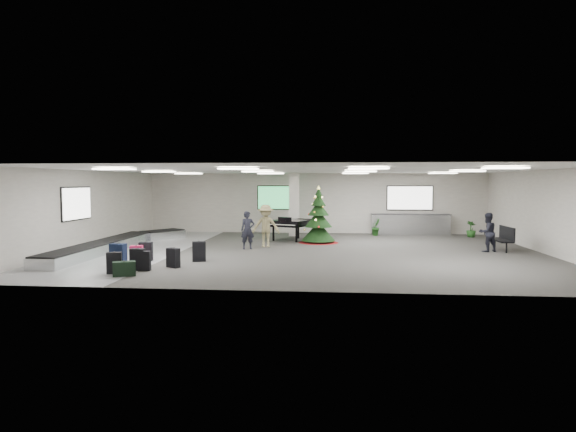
# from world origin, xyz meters

# --- Properties ---
(ground) EXTENTS (18.00, 18.00, 0.00)m
(ground) POSITION_xyz_m (0.00, 0.00, 0.00)
(ground) COLOR #383733
(ground) RESTS_ON ground
(room_envelope) EXTENTS (18.02, 14.02, 3.21)m
(room_envelope) POSITION_xyz_m (-0.38, 0.67, 2.33)
(room_envelope) COLOR #AFA9A0
(room_envelope) RESTS_ON ground
(baggage_carousel) EXTENTS (2.28, 9.71, 0.43)m
(baggage_carousel) POSITION_xyz_m (-7.84, -0.08, 0.21)
(baggage_carousel) COLOR silver
(baggage_carousel) RESTS_ON ground
(service_counter) EXTENTS (4.05, 0.65, 1.08)m
(service_counter) POSITION_xyz_m (5.00, 6.65, 0.55)
(service_counter) COLOR silver
(service_counter) RESTS_ON ground
(suitcase_0) EXTENTS (0.43, 0.24, 0.70)m
(suitcase_0) POSITION_xyz_m (-5.07, -4.56, 0.34)
(suitcase_0) COLOR black
(suitcase_0) RESTS_ON ground
(suitcase_1) EXTENTS (0.41, 0.24, 0.62)m
(suitcase_1) POSITION_xyz_m (-4.86, -4.58, 0.30)
(suitcase_1) COLOR black
(suitcase_1) RESTS_ON ground
(pink_suitcase) EXTENTS (0.43, 0.29, 0.65)m
(pink_suitcase) POSITION_xyz_m (-5.54, -3.52, 0.31)
(pink_suitcase) COLOR #E01D52
(pink_suitcase) RESTS_ON ground
(suitcase_3) EXTENTS (0.51, 0.37, 0.71)m
(suitcase_3) POSITION_xyz_m (-3.64, -2.72, 0.34)
(suitcase_3) COLOR black
(suitcase_3) RESTS_ON ground
(navy_suitcase) EXTENTS (0.52, 0.34, 0.77)m
(navy_suitcase) POSITION_xyz_m (-5.95, -4.00, 0.37)
(navy_suitcase) COLOR black
(navy_suitcase) RESTS_ON ground
(suitcase_5) EXTENTS (0.48, 0.36, 0.66)m
(suitcase_5) POSITION_xyz_m (-5.55, -5.13, 0.32)
(suitcase_5) COLOR black
(suitcase_5) RESTS_ON ground
(green_duffel) EXTENTS (0.71, 0.56, 0.44)m
(green_duffel) POSITION_xyz_m (-5.10, -5.46, 0.21)
(green_duffel) COLOR black
(green_duffel) RESTS_ON ground
(suitcase_7) EXTENTS (0.48, 0.41, 0.64)m
(suitcase_7) POSITION_xyz_m (-4.14, -3.96, 0.31)
(suitcase_7) COLOR black
(suitcase_7) RESTS_ON ground
(suitcase_8) EXTENTS (0.48, 0.32, 0.68)m
(suitcase_8) POSITION_xyz_m (-5.50, -2.81, 0.33)
(suitcase_8) COLOR black
(suitcase_8) RESTS_ON ground
(christmas_tree) EXTENTS (1.81, 1.81, 2.58)m
(christmas_tree) POSITION_xyz_m (0.32, 2.81, 0.88)
(christmas_tree) COLOR #670E09
(christmas_tree) RESTS_ON ground
(grand_piano) EXTENTS (2.14, 2.40, 1.13)m
(grand_piano) POSITION_xyz_m (-0.99, 3.67, 0.80)
(grand_piano) COLOR black
(grand_piano) RESTS_ON ground
(bench) EXTENTS (0.55, 1.55, 0.97)m
(bench) POSITION_xyz_m (7.70, 0.85, 0.55)
(bench) COLOR black
(bench) RESTS_ON ground
(traveler_a) EXTENTS (0.66, 0.55, 1.55)m
(traveler_a) POSITION_xyz_m (-2.51, 0.47, 0.78)
(traveler_a) COLOR black
(traveler_a) RESTS_ON ground
(traveler_b) EXTENTS (1.20, 0.75, 1.79)m
(traveler_b) POSITION_xyz_m (-1.86, 1.16, 0.89)
(traveler_b) COLOR #94885B
(traveler_b) RESTS_ON ground
(traveler_bench) EXTENTS (0.91, 0.82, 1.53)m
(traveler_bench) POSITION_xyz_m (6.97, 0.52, 0.77)
(traveler_bench) COLOR black
(traveler_bench) RESTS_ON ground
(potted_plant_left) EXTENTS (0.57, 0.61, 0.88)m
(potted_plant_left) POSITION_xyz_m (3.17, 5.97, 0.44)
(potted_plant_left) COLOR #15441B
(potted_plant_left) RESTS_ON ground
(potted_plant_right) EXTENTS (0.64, 0.64, 0.82)m
(potted_plant_right) POSITION_xyz_m (7.81, 5.64, 0.41)
(potted_plant_right) COLOR #15441B
(potted_plant_right) RESTS_ON ground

